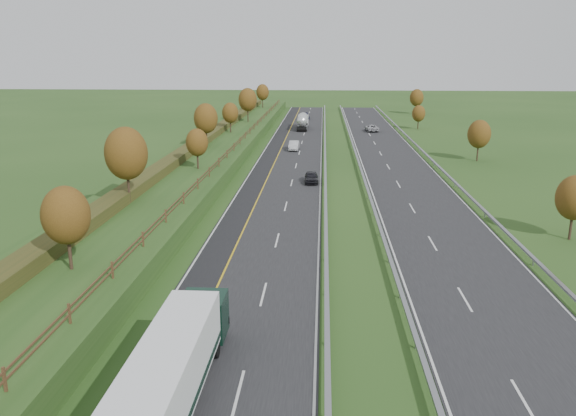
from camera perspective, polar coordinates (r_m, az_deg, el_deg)
name	(u,v)px	position (r m, az deg, el deg)	size (l,w,h in m)	color
ground	(341,172)	(82.10, 5.41, 3.70)	(400.00, 400.00, 0.00)	#264819
near_carriageway	(288,164)	(87.11, 0.03, 4.44)	(10.50, 200.00, 0.04)	black
far_carriageway	(396,166)	(87.68, 10.89, 4.24)	(10.50, 200.00, 0.04)	black
hard_shoulder	(264,164)	(87.42, -2.43, 4.47)	(3.00, 200.00, 0.04)	black
lane_markings	(330,165)	(86.84, 4.26, 4.39)	(26.75, 200.00, 0.01)	silver
embankment_left	(205,157)	(88.67, -8.42, 5.12)	(12.00, 200.00, 2.00)	#264819
hedge_left	(192,147)	(88.85, -9.73, 6.10)	(2.20, 180.00, 1.10)	#323917
fence_left	(233,147)	(87.17, -5.60, 6.19)	(0.12, 189.06, 1.20)	#422B19
median_barrier_near	(325,161)	(86.84, 3.80, 4.78)	(0.32, 200.00, 0.71)	gray
median_barrier_far	(358,161)	(87.02, 7.17, 4.71)	(0.32, 200.00, 0.71)	gray
outer_barrier_far	(434,162)	(88.50, 14.64, 4.51)	(0.32, 200.00, 0.71)	gray
trees_left	(201,125)	(84.56, -8.79, 8.29)	(6.64, 164.30, 7.66)	#2D2116
trees_far	(446,118)	(117.84, 15.74, 8.78)	(8.45, 118.60, 7.12)	#2D2116
box_lorry	(171,375)	(27.03, -11.79, -16.25)	(2.58, 16.28, 4.06)	black
road_tanker	(303,121)	(130.09, 1.49, 8.84)	(2.40, 11.22, 3.46)	silver
car_dark_near	(311,177)	(74.38, 2.39, 3.16)	(1.77, 4.39, 1.50)	black
car_silver_mid	(294,145)	(100.65, 0.61, 6.38)	(1.69, 4.84, 1.59)	silver
car_small_far	(305,116)	(151.03, 1.75, 9.32)	(2.16, 5.32, 1.54)	#13153C
car_oncoming	(372,128)	(127.16, 8.50, 8.04)	(2.49, 5.39, 1.50)	#B5B5BA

